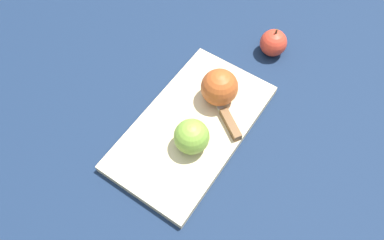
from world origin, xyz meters
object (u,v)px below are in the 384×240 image
Objects in this scene: apple_half_left at (192,136)px; apple_half_right at (220,87)px; knife at (228,120)px; apple_whole at (273,43)px.

apple_half_left is 0.14m from apple_half_right.
knife is (-0.05, -0.04, -0.03)m from apple_half_right.
apple_half_right is 0.59× the size of knife.
apple_half_right reaches higher than knife.
apple_half_left is 0.35m from apple_whole.
apple_whole is (0.20, -0.07, -0.03)m from apple_half_right.
apple_half_right is 0.22m from apple_whole.
apple_half_left is 0.94× the size of apple_whole.
knife is at bearing -56.55° from apple_half_left.
apple_whole is at bearing 69.42° from apple_half_right.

